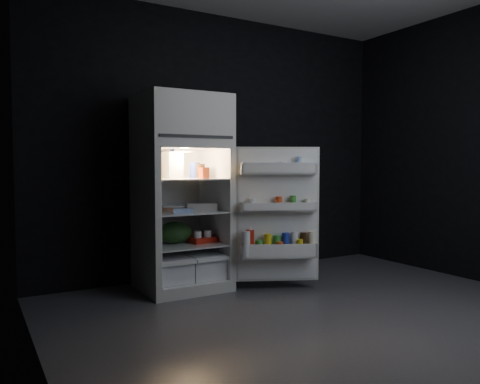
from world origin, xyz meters
TOP-DOWN VIEW (x-y plane):
  - floor at (0.00, 0.00)m, footprint 4.00×3.40m
  - wall_back at (0.00, 1.70)m, footprint 4.00×0.00m
  - wall_left at (-2.00, 0.00)m, footprint 0.00×3.40m
  - refrigerator at (-0.64, 1.32)m, footprint 0.76×0.71m
  - fridge_door at (0.08, 0.78)m, footprint 0.73×0.48m
  - milk_jug at (-0.70, 1.35)m, footprint 0.16×0.16m
  - mayo_jar at (-0.49, 1.33)m, footprint 0.11×0.11m
  - jam_jar at (-0.46, 1.27)m, footprint 0.11×0.11m
  - amber_bottle at (-0.89, 1.42)m, footprint 0.08×0.08m
  - small_carton at (-0.52, 1.07)m, footprint 0.09×0.08m
  - egg_carton at (-0.49, 1.18)m, footprint 0.29×0.18m
  - pie at (-0.70, 1.35)m, footprint 0.34×0.34m
  - flat_package at (-0.72, 1.08)m, footprint 0.19×0.14m
  - wrapped_pkg at (-0.44, 1.38)m, footprint 0.15×0.13m
  - produce_bag at (-0.70, 1.32)m, footprint 0.38×0.34m
  - yogurt_tray at (-0.46, 1.21)m, footprint 0.27×0.18m
  - small_can_red at (-0.52, 1.43)m, footprint 0.09×0.09m
  - small_can_silver at (-0.38, 1.38)m, footprint 0.07×0.07m

SIDE VIEW (x-z plane):
  - floor at x=0.00m, z-range 0.00..0.00m
  - yogurt_tray at x=-0.46m, z-range 0.43..0.48m
  - small_can_red at x=-0.52m, z-range 0.43..0.52m
  - small_can_silver at x=-0.38m, z-range 0.43..0.52m
  - produce_bag at x=-0.70m, z-range 0.43..0.62m
  - fridge_door at x=0.08m, z-range 0.07..1.29m
  - pie at x=-0.70m, z-range 0.73..0.77m
  - flat_package at x=-0.72m, z-range 0.73..0.77m
  - wrapped_pkg at x=-0.44m, z-range 0.73..0.78m
  - egg_carton at x=-0.49m, z-range 0.73..0.80m
  - refrigerator at x=-0.64m, z-range 0.07..1.85m
  - small_carton at x=-0.52m, z-range 1.03..1.13m
  - jam_jar at x=-0.46m, z-range 1.03..1.16m
  - mayo_jar at x=-0.49m, z-range 1.03..1.17m
  - amber_bottle at x=-0.89m, z-range 1.03..1.25m
  - milk_jug at x=-0.70m, z-range 1.03..1.27m
  - wall_back at x=0.00m, z-range 0.00..2.70m
  - wall_left at x=-2.00m, z-range 0.00..2.70m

